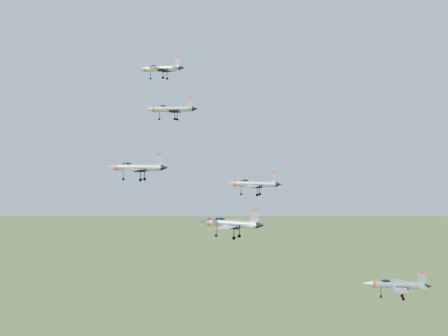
% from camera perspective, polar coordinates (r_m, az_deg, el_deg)
% --- Properties ---
extents(jet_lead, '(12.04, 9.92, 3.22)m').
position_cam_1_polar(jet_lead, '(145.64, -5.83, 9.04)').
color(jet_lead, '#94999F').
extents(jet_left_high, '(11.01, 9.20, 2.94)m').
position_cam_1_polar(jet_left_high, '(124.79, -4.88, 5.41)').
color(jet_left_high, '#94999F').
extents(jet_right_high, '(11.59, 9.62, 3.10)m').
position_cam_1_polar(jet_right_high, '(110.55, -8.00, 0.07)').
color(jet_right_high, '#94999F').
extents(jet_left_low, '(11.61, 9.53, 3.11)m').
position_cam_1_polar(jet_left_low, '(125.10, 2.69, -1.44)').
color(jet_left_low, '#94999F').
extents(jet_right_low, '(13.29, 11.06, 3.55)m').
position_cam_1_polar(jet_right_low, '(114.19, 0.58, -5.07)').
color(jet_right_low, '#94999F').
extents(jet_trail, '(12.43, 10.37, 3.32)m').
position_cam_1_polar(jet_trail, '(120.12, 15.47, -10.24)').
color(jet_trail, '#94999F').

